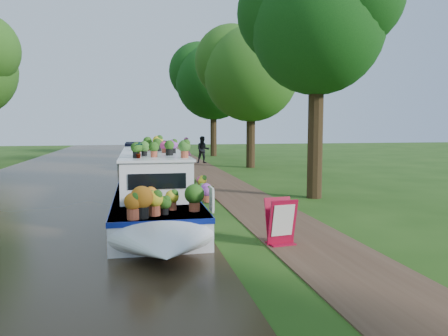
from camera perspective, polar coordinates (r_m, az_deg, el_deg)
ground at (r=12.86m, az=1.17°, el=-6.63°), size 100.00×100.00×0.00m
canal_water at (r=12.98m, az=-25.87°, el=-7.04°), size 10.00×100.00×0.02m
towpath at (r=13.16m, az=6.31°, el=-6.31°), size 2.20×100.00×0.03m
plant_boat at (r=14.21m, az=-9.32°, el=-2.04°), size 2.29×13.52×2.28m
tree_near_overhang at (r=17.10m, az=12.00°, el=18.58°), size 5.52×5.28×8.99m
tree_near_mid at (r=28.52m, az=3.49°, el=13.07°), size 6.90×6.60×9.40m
tree_near_far at (r=39.18m, az=-1.45°, el=11.93°), size 7.59×7.26×10.30m
second_boat at (r=28.77m, az=-9.61°, el=1.12°), size 4.02×6.98×1.26m
sandwich_board at (r=10.05m, az=7.44°, el=-7.22°), size 0.68×0.60×1.04m
pedestrian_pink at (r=30.91m, az=-4.92°, el=2.31°), size 0.72×0.51×1.86m
pedestrian_dark at (r=31.07m, az=-2.77°, el=2.39°), size 0.98×0.79×1.92m
verge_plant at (r=17.04m, az=-1.84°, el=-2.94°), size 0.35×0.30×0.39m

